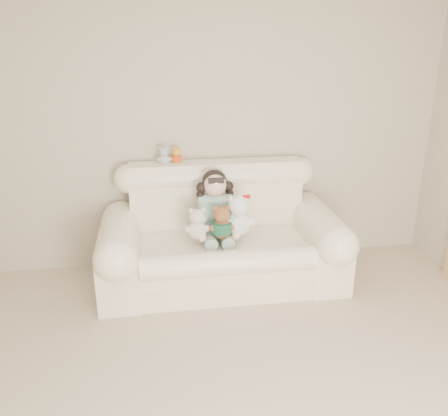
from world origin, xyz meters
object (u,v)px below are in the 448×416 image
Objects in this scene: brown_teddy at (222,219)px; cream_teddy at (197,221)px; sofa at (222,229)px; white_cat at (238,211)px; seated_child at (215,204)px.

cream_teddy is (-0.20, 0.02, -0.01)m from brown_teddy.
sofa reaches higher than cream_teddy.
white_cat is (0.15, 0.04, 0.05)m from brown_teddy.
white_cat is at bearing -38.81° from sofa.
brown_teddy is 0.79× the size of white_cat.
white_cat is at bearing -37.88° from seated_child.
seated_child reaches higher than brown_teddy.
sofa is 6.52× the size of cream_teddy.
seated_child is 1.89× the size of cream_teddy.
brown_teddy is 0.20m from cream_teddy.
seated_child is 0.23m from brown_teddy.
seated_child is 0.25m from white_cat.
seated_child is at bearing 54.87° from cream_teddy.
seated_child is at bearing 138.55° from white_cat.
white_cat is at bearing 39.57° from brown_teddy.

